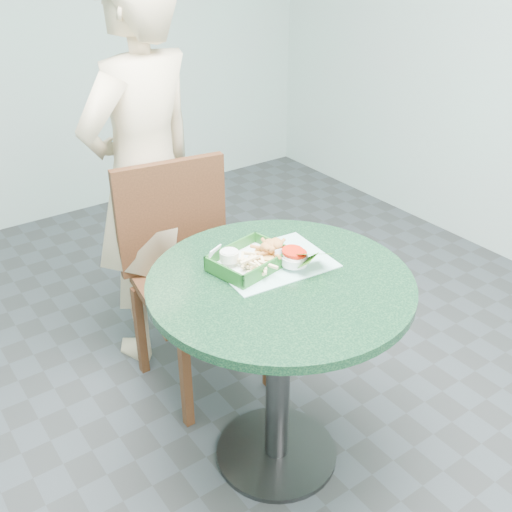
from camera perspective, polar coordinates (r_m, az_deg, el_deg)
floor at (r=2.36m, az=1.94°, el=-18.30°), size 4.00×5.00×0.02m
cafe_table at (r=1.97m, az=2.23°, el=-6.89°), size 0.84×0.84×0.75m
dining_chair at (r=2.43m, az=-6.47°, el=-0.67°), size 0.46×0.46×0.93m
diner_person at (r=2.47m, az=-10.66°, el=9.04°), size 0.76×0.61×1.80m
placemat at (r=1.96m, az=1.56°, el=-1.10°), size 0.39×0.31×0.00m
food_basket at (r=1.93m, az=-0.62°, el=-1.11°), size 0.24×0.17×0.05m
crab_sandwich at (r=1.93m, az=1.71°, el=0.02°), size 0.11×0.11×0.07m
fries_pile at (r=1.87m, az=-0.65°, el=-1.32°), size 0.11×0.12×0.04m
sauce_ramekin at (r=1.91m, az=-2.59°, el=-0.26°), size 0.06×0.06×0.03m
garnish_cup at (r=1.88m, az=3.93°, el=-1.02°), size 0.13×0.12×0.05m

